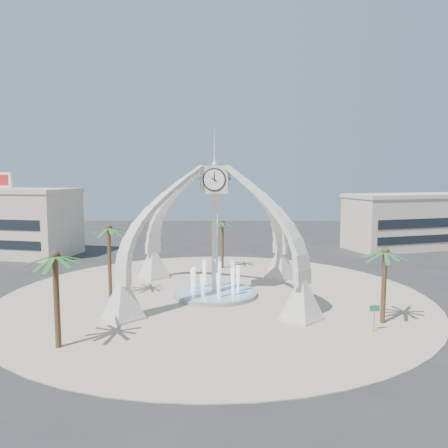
{
  "coord_description": "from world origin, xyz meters",
  "views": [
    {
      "loc": [
        1.19,
        -40.63,
        11.39
      ],
      "look_at": [
        0.85,
        2.0,
        6.68
      ],
      "focal_mm": 35.0,
      "sensor_mm": 36.0,
      "label": 1
    }
  ],
  "objects_px": {
    "palm_north": "(222,223)",
    "palm_west": "(109,229)",
    "street_sign": "(374,312)",
    "clock_tower": "(215,228)",
    "fountain": "(215,293)",
    "palm_south": "(55,257)",
    "palm_east": "(385,253)"
  },
  "relations": [
    {
      "from": "clock_tower",
      "to": "palm_east",
      "type": "bearing_deg",
      "value": -30.43
    },
    {
      "from": "fountain",
      "to": "palm_north",
      "type": "xyz_separation_m",
      "value": [
        0.56,
        12.36,
        5.38
      ]
    },
    {
      "from": "palm_south",
      "to": "clock_tower",
      "type": "bearing_deg",
      "value": 51.85
    },
    {
      "from": "fountain",
      "to": "palm_west",
      "type": "xyz_separation_m",
      "value": [
        -9.88,
        -0.45,
        6.21
      ]
    },
    {
      "from": "clock_tower",
      "to": "palm_west",
      "type": "bearing_deg",
      "value": -177.42
    },
    {
      "from": "clock_tower",
      "to": "palm_east",
      "type": "xyz_separation_m",
      "value": [
        13.21,
        -7.76,
        -0.91
      ]
    },
    {
      "from": "clock_tower",
      "to": "fountain",
      "type": "bearing_deg",
      "value": 90.0
    },
    {
      "from": "palm_west",
      "to": "palm_south",
      "type": "distance_m",
      "value": 12.35
    },
    {
      "from": "clock_tower",
      "to": "palm_south",
      "type": "distance_m",
      "value": 16.26
    },
    {
      "from": "fountain",
      "to": "clock_tower",
      "type": "bearing_deg",
      "value": -90.0
    },
    {
      "from": "palm_west",
      "to": "palm_north",
      "type": "xyz_separation_m",
      "value": [
        10.44,
        12.81,
        -0.83
      ]
    },
    {
      "from": "palm_east",
      "to": "palm_north",
      "type": "height_order",
      "value": "palm_north"
    },
    {
      "from": "fountain",
      "to": "palm_west",
      "type": "height_order",
      "value": "palm_west"
    },
    {
      "from": "fountain",
      "to": "street_sign",
      "type": "height_order",
      "value": "fountain"
    },
    {
      "from": "palm_east",
      "to": "clock_tower",
      "type": "bearing_deg",
      "value": 149.57
    },
    {
      "from": "clock_tower",
      "to": "street_sign",
      "type": "relative_size",
      "value": 8.29
    },
    {
      "from": "fountain",
      "to": "street_sign",
      "type": "distance_m",
      "value": 15.41
    },
    {
      "from": "fountain",
      "to": "palm_south",
      "type": "distance_m",
      "value": 17.29
    },
    {
      "from": "street_sign",
      "to": "clock_tower",
      "type": "bearing_deg",
      "value": 134.43
    },
    {
      "from": "palm_north",
      "to": "palm_west",
      "type": "bearing_deg",
      "value": -129.18
    },
    {
      "from": "clock_tower",
      "to": "palm_north",
      "type": "distance_m",
      "value": 12.4
    },
    {
      "from": "clock_tower",
      "to": "fountain",
      "type": "xyz_separation_m",
      "value": [
        0.0,
        0.0,
        -6.2
      ]
    },
    {
      "from": "palm_east",
      "to": "street_sign",
      "type": "distance_m",
      "value": 4.67
    },
    {
      "from": "clock_tower",
      "to": "palm_north",
      "type": "bearing_deg",
      "value": 87.41
    },
    {
      "from": "fountain",
      "to": "palm_north",
      "type": "height_order",
      "value": "palm_north"
    },
    {
      "from": "clock_tower",
      "to": "palm_west",
      "type": "distance_m",
      "value": 9.89
    },
    {
      "from": "fountain",
      "to": "palm_south",
      "type": "bearing_deg",
      "value": -128.15
    },
    {
      "from": "clock_tower",
      "to": "palm_east",
      "type": "relative_size",
      "value": 2.8
    },
    {
      "from": "clock_tower",
      "to": "street_sign",
      "type": "height_order",
      "value": "clock_tower"
    },
    {
      "from": "clock_tower",
      "to": "fountain",
      "type": "height_order",
      "value": "clock_tower"
    },
    {
      "from": "palm_north",
      "to": "palm_south",
      "type": "xyz_separation_m",
      "value": [
        -10.6,
        -25.15,
        0.49
      ]
    },
    {
      "from": "palm_west",
      "to": "street_sign",
      "type": "xyz_separation_m",
      "value": [
        21.77,
        -9.27,
        -4.95
      ]
    }
  ]
}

